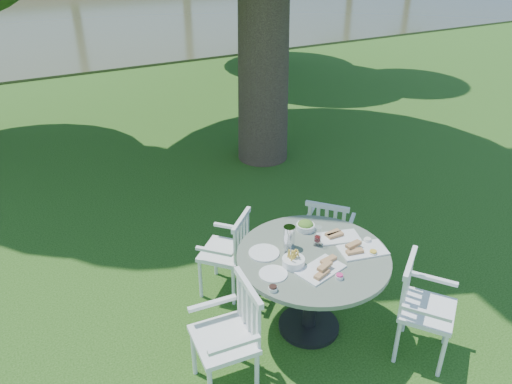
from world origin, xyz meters
TOP-DOWN VIEW (x-y plane):
  - ground at (0.00, 0.00)m, footprint 140.00×140.00m
  - table at (-0.07, -0.98)m, footprint 1.31×1.31m
  - chair_ne at (0.56, -0.33)m, footprint 0.60×0.60m
  - chair_nw at (-0.46, -0.16)m, footprint 0.61×0.61m
  - chair_sw at (-0.94, -1.22)m, footprint 0.49×0.52m
  - chair_se at (0.56, -1.61)m, footprint 0.63×0.63m
  - tableware at (-0.09, -0.93)m, footprint 1.20×0.85m
  - river at (0.00, 23.00)m, footprint 100.00×28.00m

SIDE VIEW (x-z plane):
  - ground at x=0.00m, z-range 0.00..0.00m
  - river at x=0.00m, z-range -0.06..0.06m
  - chair_ne at x=0.56m, z-range 0.08..0.95m
  - chair_nw at x=-0.46m, z-range 0.08..0.96m
  - chair_se at x=0.56m, z-range 0.08..1.00m
  - chair_sw at x=-0.94m, z-range 0.08..1.04m
  - table at x=-0.07m, z-range 0.24..1.06m
  - tableware at x=-0.09m, z-range 0.75..0.96m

